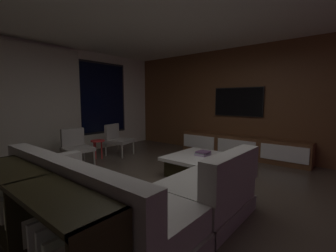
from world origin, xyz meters
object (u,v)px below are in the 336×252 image
object	(u,v)px
book_stack_on_coffee_table	(203,153)
side_stool	(97,144)
sectional_couch	(126,198)
accent_chair_near_window	(117,138)
accent_chair_by_curtain	(76,145)
coffee_table	(202,165)
console_table_behind_couch	(32,216)
mounted_tv	(238,102)
media_console	(241,147)

from	to	relation	value
book_stack_on_coffee_table	side_stool	world-z (taller)	side_stool
sectional_couch	accent_chair_near_window	size ratio (longest dim) A/B	3.21
accent_chair_near_window	accent_chair_by_curtain	distance (m)	1.15
coffee_table	console_table_behind_couch	world-z (taller)	console_table_behind_couch
coffee_table	mounted_tv	xyz separation A→B (m)	(1.96, 0.17, 1.16)
side_stool	mounted_tv	size ratio (longest dim) A/B	0.37
coffee_table	book_stack_on_coffee_table	world-z (taller)	book_stack_on_coffee_table
accent_chair_by_curtain	sectional_couch	bearing A→B (deg)	-107.69
accent_chair_by_curtain	side_stool	world-z (taller)	accent_chair_by_curtain
coffee_table	mounted_tv	world-z (taller)	mounted_tv
sectional_couch	book_stack_on_coffee_table	bearing A→B (deg)	6.78
accent_chair_by_curtain	coffee_table	bearing A→B (deg)	-64.92
sectional_couch	side_stool	xyz separation A→B (m)	(1.40, 2.69, 0.08)
book_stack_on_coffee_table	mounted_tv	world-z (taller)	mounted_tv
accent_chair_by_curtain	media_console	world-z (taller)	accent_chair_by_curtain
coffee_table	accent_chair_near_window	bearing A→B (deg)	89.82
accent_chair_near_window	console_table_behind_couch	world-z (taller)	accent_chair_near_window
sectional_couch	console_table_behind_couch	size ratio (longest dim) A/B	1.19
sectional_couch	book_stack_on_coffee_table	xyz separation A→B (m)	(2.06, 0.25, 0.11)
sectional_couch	media_console	distance (m)	3.77
accent_chair_by_curtain	media_console	bearing A→B (deg)	-40.19
accent_chair_by_curtain	media_console	xyz separation A→B (m)	(2.92, -2.47, -0.18)
coffee_table	book_stack_on_coffee_table	distance (m)	0.23
book_stack_on_coffee_table	side_stool	xyz separation A→B (m)	(-0.67, 2.45, -0.02)
media_console	accent_chair_by_curtain	bearing A→B (deg)	139.81
media_console	console_table_behind_couch	size ratio (longest dim) A/B	1.48
coffee_table	media_console	size ratio (longest dim) A/B	0.37
mounted_tv	side_stool	bearing A→B (deg)	137.83
side_stool	media_console	xyz separation A→B (m)	(2.37, -2.51, -0.12)
mounted_tv	console_table_behind_couch	size ratio (longest dim) A/B	0.59
book_stack_on_coffee_table	side_stool	distance (m)	2.53
book_stack_on_coffee_table	accent_chair_by_curtain	xyz separation A→B (m)	(-1.22, 2.41, 0.04)
side_stool	coffee_table	bearing A→B (deg)	-76.64
sectional_couch	coffee_table	world-z (taller)	sectional_couch
side_stool	accent_chair_by_curtain	bearing A→B (deg)	-175.92
side_stool	console_table_behind_couch	size ratio (longest dim) A/B	0.22
mounted_tv	console_table_behind_couch	distance (m)	4.96
accent_chair_near_window	accent_chair_by_curtain	size ratio (longest dim) A/B	1.00
sectional_couch	accent_chair_by_curtain	size ratio (longest dim) A/B	3.21
accent_chair_near_window	media_console	world-z (taller)	accent_chair_near_window
sectional_couch	coffee_table	distance (m)	2.00
side_stool	media_console	bearing A→B (deg)	-46.62
coffee_table	console_table_behind_couch	size ratio (longest dim) A/B	0.55
coffee_table	accent_chair_by_curtain	bearing A→B (deg)	115.08
sectional_couch	accent_chair_near_window	world-z (taller)	sectional_couch
side_stool	mounted_tv	xyz separation A→B (m)	(2.55, -2.31, 0.98)
sectional_couch	mounted_tv	world-z (taller)	mounted_tv
sectional_couch	accent_chair_near_window	xyz separation A→B (m)	(1.99, 2.73, 0.14)
media_console	side_stool	bearing A→B (deg)	133.38
accent_chair_by_curtain	side_stool	bearing A→B (deg)	4.08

